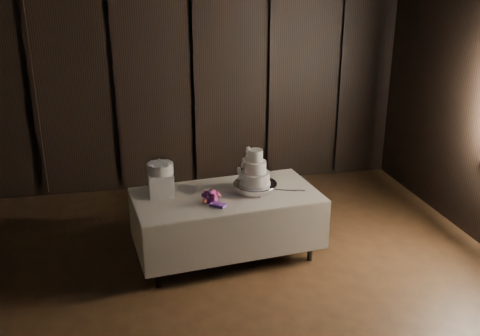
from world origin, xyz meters
name	(u,v)px	position (x,y,z in m)	size (l,w,h in m)	color
room	(251,168)	(0.00, 0.00, 1.50)	(6.08, 7.08, 3.08)	black
display_table	(227,223)	(0.02, 1.23, 0.42)	(2.09, 1.26, 0.76)	beige
cake_stand	(255,187)	(0.34, 1.25, 0.81)	(0.48, 0.48, 0.09)	silver
wedding_cake	(253,171)	(0.31, 1.23, 1.00)	(0.37, 0.32, 0.39)	white
bouquet	(211,197)	(-0.18, 1.05, 0.82)	(0.27, 0.37, 0.17)	#CC4A5D
box_pedestal	(161,184)	(-0.67, 1.35, 0.89)	(0.26, 0.26, 0.25)	white
small_cake	(160,168)	(-0.67, 1.35, 1.07)	(0.28, 0.28, 0.11)	white
cake_knife	(284,190)	(0.65, 1.19, 0.77)	(0.37, 0.02, 0.01)	silver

